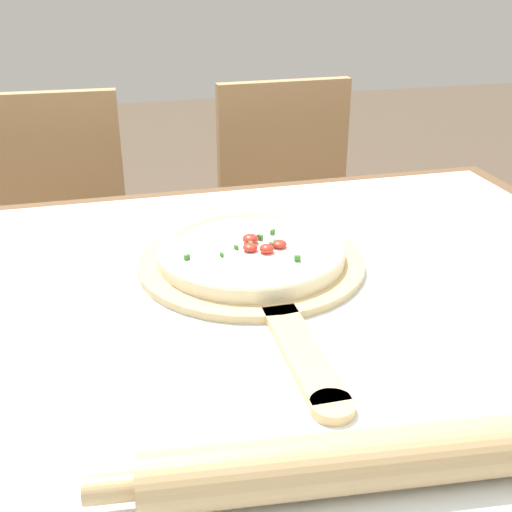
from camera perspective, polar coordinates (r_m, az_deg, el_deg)
The scene contains 7 objects.
dining_table at distance 0.93m, azimuth -1.46°, elevation -10.65°, with size 1.34×1.03×0.76m.
towel_cloth at distance 0.87m, azimuth -1.53°, elevation -5.18°, with size 1.26×0.95×0.00m.
pizza_peel at distance 0.97m, azimuth -0.08°, elevation -1.14°, with size 0.35×0.56×0.01m.
pizza at distance 0.98m, azimuth -0.42°, elevation 0.46°, with size 0.29×0.29×0.03m.
rolling_pin at distance 0.61m, azimuth 9.22°, elevation -17.54°, with size 0.49×0.09×0.06m.
chair_left at distance 1.77m, azimuth -17.36°, elevation 1.15°, with size 0.42×0.42×0.89m.
chair_right at distance 1.83m, azimuth 3.19°, elevation 3.25°, with size 0.41×0.41×0.89m.
Camera 1 is at (-0.16, -0.73, 1.21)m, focal length 45.00 mm.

